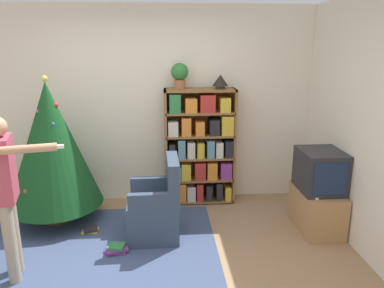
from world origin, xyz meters
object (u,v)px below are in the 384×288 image
table_lamp (220,81)px  television (320,171)px  bookshelf (200,148)px  christmas_tree (51,146)px  standing_person (6,187)px  armchair (157,210)px  potted_plant (180,74)px

table_lamp → television: bearing=-41.0°
television → table_lamp: (-1.03, 0.89, 0.93)m
bookshelf → christmas_tree: size_ratio=0.87×
standing_person → bookshelf: bearing=117.6°
bookshelf → table_lamp: (0.25, 0.01, 0.89)m
television → armchair: bearing=-179.0°
standing_person → table_lamp: size_ratio=7.66×
christmas_tree → table_lamp: christmas_tree is taller
television → table_lamp: table_lamp is taller
armchair → potted_plant: size_ratio=2.80×
armchair → standing_person: (-1.30, -0.65, 0.58)m
christmas_tree → standing_person: bearing=-94.0°
bookshelf → standing_person: bearing=-140.2°
bookshelf → armchair: size_ratio=1.68×
bookshelf → television: bookshelf is taller
bookshelf → armchair: 1.17m
television → table_lamp: bearing=139.0°
bookshelf → table_lamp: table_lamp is taller
bookshelf → potted_plant: potted_plant is taller
television → bookshelf: bearing=145.4°
television → potted_plant: (-1.55, 0.89, 1.02)m
armchair → standing_person: bearing=-64.5°
christmas_tree → standing_person: size_ratio=1.16×
christmas_tree → armchair: christmas_tree is taller
bookshelf → christmas_tree: 1.86m
bookshelf → armchair: (-0.58, -0.92, -0.43)m
standing_person → table_lamp: (2.14, 1.58, 0.75)m
armchair → standing_person: 1.57m
television → christmas_tree: bearing=171.4°
christmas_tree → armchair: 1.46m
television → christmas_tree: christmas_tree is taller
christmas_tree → table_lamp: bearing=11.7°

